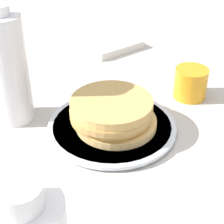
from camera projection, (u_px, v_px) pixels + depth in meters
The scene contains 6 objects.
ground_plane at pixel (115, 125), 0.73m from camera, with size 4.00×4.00×0.00m, color #BCB7AD.
plate at pixel (112, 126), 0.71m from camera, with size 0.24×0.24×0.01m.
pancake_stack at pixel (112, 113), 0.69m from camera, with size 0.16×0.16×0.06m.
juice_glass at pixel (191, 83), 0.80m from camera, with size 0.07×0.07×0.07m.
water_bottle_far at pixel (9, 70), 0.69m from camera, with size 0.07×0.07×0.23m.
napkin at pixel (109, 43), 1.04m from camera, with size 0.17×0.16×0.02m.
Camera 1 is at (0.26, 0.53, 0.42)m, focal length 60.00 mm.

